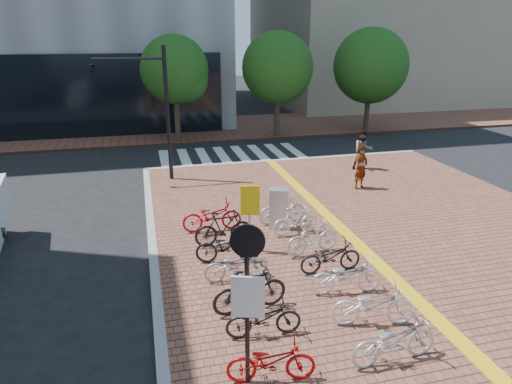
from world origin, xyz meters
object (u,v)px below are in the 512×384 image
object	(u,v)px
bike_12	(296,221)
pedestrian_a	(361,167)
bike_0	(271,361)
bike_10	(331,257)
bike_1	(264,318)
bike_3	(236,264)
bike_9	(346,276)
bike_11	(313,237)
bike_5	(224,228)
traffic_light_pole	(134,90)
pedestrian_b	(363,150)
bike_13	(283,209)
bike_4	(228,247)
bike_6	(212,216)
bike_8	(373,305)
notice_sign	(247,288)
bike_7	(394,340)
bike_2	(250,290)
yellow_sign	(250,206)

from	to	relation	value
bike_12	pedestrian_a	size ratio (longest dim) A/B	0.88
bike_0	bike_10	bearing A→B (deg)	-27.84
bike_1	bike_3	distance (m)	2.39
bike_0	bike_9	size ratio (longest dim) A/B	0.91
bike_10	bike_12	size ratio (longest dim) A/B	1.09
bike_11	bike_12	distance (m)	1.38
pedestrian_a	bike_5	bearing A→B (deg)	-173.06
bike_9	traffic_light_pole	bearing A→B (deg)	30.30
bike_5	traffic_light_pole	xyz separation A→B (m)	(-2.32, 6.98, 3.29)
bike_10	bike_11	bearing A→B (deg)	3.51
bike_1	traffic_light_pole	distance (m)	12.19
bike_1	pedestrian_b	world-z (taller)	pedestrian_b
bike_3	bike_13	xyz separation A→B (m)	(2.25, 3.22, 0.06)
bike_4	pedestrian_b	distance (m)	10.71
bike_0	bike_6	bearing A→B (deg)	9.07
pedestrian_b	bike_13	bearing A→B (deg)	-125.25
bike_1	bike_8	bearing A→B (deg)	-91.12
bike_5	notice_sign	size ratio (longest dim) A/B	0.56
bike_7	bike_9	distance (m)	2.50
bike_0	notice_sign	world-z (taller)	notice_sign
bike_9	bike_11	distance (m)	2.15
bike_1	bike_9	world-z (taller)	bike_9
traffic_light_pole	bike_6	bearing A→B (deg)	-70.07
bike_5	bike_6	distance (m)	1.11
pedestrian_a	notice_sign	bearing A→B (deg)	-150.04
bike_5	bike_9	size ratio (longest dim) A/B	0.99
bike_9	bike_4	bearing A→B (deg)	53.47
bike_2	traffic_light_pole	bearing A→B (deg)	4.34
bike_13	traffic_light_pole	world-z (taller)	traffic_light_pole
bike_3	bike_8	bearing A→B (deg)	-137.60
bike_0	bike_4	size ratio (longest dim) A/B	0.92
bike_4	bike_9	distance (m)	3.35
bike_13	bike_8	bearing A→B (deg)	177.38
bike_4	bike_9	xyz separation A→B (m)	(2.47, -2.26, 0.00)
bike_3	yellow_sign	bearing A→B (deg)	-27.29
bike_7	bike_13	xyz separation A→B (m)	(-0.05, 6.98, 0.02)
bike_9	bike_13	bearing A→B (deg)	8.48
bike_5	bike_7	world-z (taller)	bike_5
bike_1	bike_4	world-z (taller)	bike_4
bike_0	bike_9	world-z (taller)	bike_9
bike_12	bike_5	bearing A→B (deg)	86.42
bike_6	bike_13	world-z (taller)	same
bike_5	bike_9	xyz separation A→B (m)	(2.38, -3.37, -0.06)
bike_6	bike_10	distance (m)	4.30
pedestrian_b	yellow_sign	xyz separation A→B (m)	(-6.99, -6.90, 0.47)
bike_5	pedestrian_a	world-z (taller)	pedestrian_a
bike_5	bike_8	bearing A→B (deg)	-156.80
bike_10	yellow_sign	bearing A→B (deg)	45.40
bike_1	pedestrian_b	xyz separation A→B (m)	(7.62, 10.78, 0.50)
bike_13	bike_7	bearing A→B (deg)	175.51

